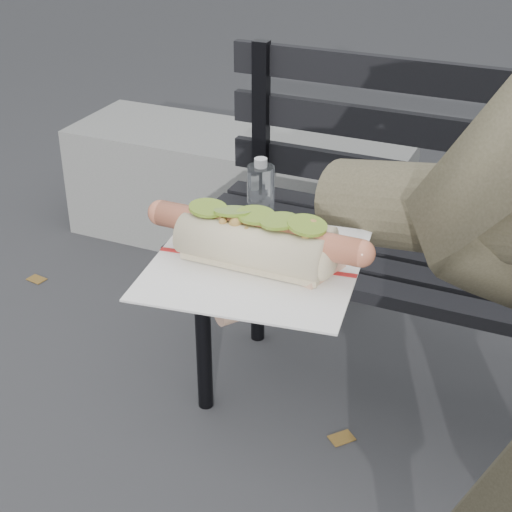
# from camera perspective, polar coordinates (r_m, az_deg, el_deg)

# --- Properties ---
(park_bench) EXTENTS (1.50, 0.44, 0.88)m
(park_bench) POSITION_cam_1_polar(r_m,az_deg,el_deg) (1.87, 17.51, 1.23)
(park_bench) COLOR black
(park_bench) RESTS_ON ground
(concrete_block) EXTENTS (1.20, 0.40, 0.40)m
(concrete_block) POSITION_cam_1_polar(r_m,az_deg,el_deg) (2.82, -1.43, 4.80)
(concrete_block) COLOR slate
(concrete_block) RESTS_ON ground
(held_hotdog) EXTENTS (0.63, 0.32, 0.20)m
(held_hotdog) POSITION_cam_1_polar(r_m,az_deg,el_deg) (0.73, 16.57, 1.71)
(held_hotdog) COLOR #44402D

